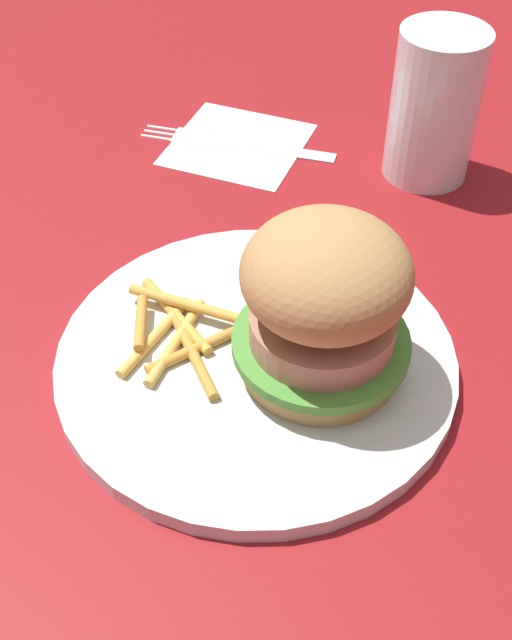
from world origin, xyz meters
TOP-DOWN VIEW (x-y plane):
  - ground_plane at (0.00, 0.00)m, footprint 1.60×1.60m
  - plate at (0.01, 0.01)m, footprint 0.25×0.25m
  - sandwich at (0.02, -0.03)m, footprint 0.11×0.11m
  - fries_pile at (-0.00, 0.06)m, footprint 0.08×0.10m
  - napkin at (0.23, 0.14)m, footprint 0.12×0.12m
  - fork at (0.23, 0.14)m, footprint 0.05×0.17m
  - drink_glass at (0.27, -0.02)m, footprint 0.07×0.07m

SIDE VIEW (x-z plane):
  - ground_plane at x=0.00m, z-range 0.00..0.00m
  - napkin at x=0.23m, z-range 0.00..0.00m
  - fork at x=0.23m, z-range 0.00..0.01m
  - plate at x=0.01m, z-range 0.00..0.01m
  - fries_pile at x=0.00m, z-range 0.01..0.02m
  - drink_glass at x=0.27m, z-range -0.01..0.12m
  - sandwich at x=0.02m, z-range 0.01..0.12m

